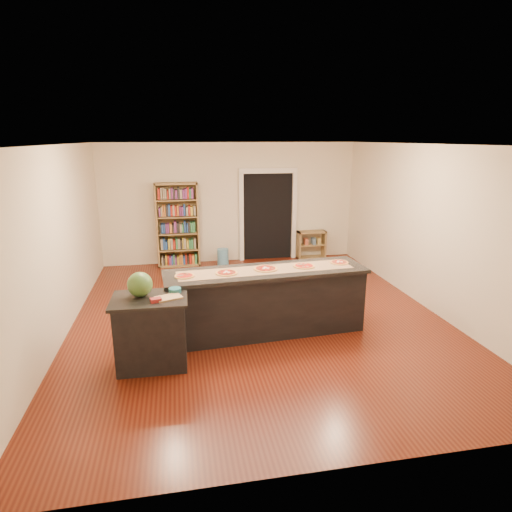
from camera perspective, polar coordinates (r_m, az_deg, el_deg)
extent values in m
cube|color=beige|center=(6.81, 0.31, 2.80)|extent=(6.00, 7.00, 2.80)
cube|color=#591E0F|center=(7.25, 0.29, -8.03)|extent=(6.00, 7.00, 0.01)
cube|color=white|center=(6.65, 0.33, 14.63)|extent=(6.00, 7.00, 0.01)
cube|color=black|center=(10.41, 1.56, 5.27)|extent=(1.20, 0.02, 2.10)
cube|color=silver|center=(10.25, -1.96, 5.11)|extent=(0.10, 0.08, 2.10)
cube|color=silver|center=(10.52, 5.09, 5.32)|extent=(0.10, 0.08, 2.10)
cube|color=silver|center=(10.23, 1.66, 11.30)|extent=(1.40, 0.08, 0.12)
cube|color=black|center=(6.54, 1.33, -6.26)|extent=(2.94, 0.74, 0.95)
cube|color=black|center=(6.38, 1.35, -2.09)|extent=(3.03, 0.82, 0.05)
cube|color=black|center=(5.79, -13.74, -9.97)|extent=(0.87, 0.61, 0.90)
cube|color=black|center=(5.61, -14.04, -5.62)|extent=(0.95, 0.70, 0.04)
cube|color=olive|center=(10.00, -10.40, 4.09)|extent=(0.96, 0.34, 1.93)
cube|color=olive|center=(10.66, 7.39, 1.51)|extent=(0.69, 0.29, 0.69)
cylinder|color=#508EB4|center=(10.08, -4.44, -0.12)|extent=(0.26, 0.26, 0.39)
cube|color=olive|center=(6.37, 1.35, -1.84)|extent=(2.65, 0.66, 0.00)
sphere|color=#144214|center=(5.63, -15.22, -3.68)|extent=(0.32, 0.32, 0.32)
cube|color=tan|center=(5.53, -11.58, -5.44)|extent=(0.37, 0.31, 0.02)
cube|color=maroon|center=(5.44, -13.20, -5.74)|extent=(0.15, 0.12, 0.05)
cylinder|color=#195966|center=(5.70, -10.77, -4.52)|extent=(0.16, 0.16, 0.06)
cylinder|color=tan|center=(6.14, -9.52, -2.64)|extent=(0.29, 0.29, 0.02)
cylinder|color=#A5190C|center=(6.13, -9.52, -2.56)|extent=(0.24, 0.24, 0.00)
cylinder|color=tan|center=(6.21, -3.95, -2.25)|extent=(0.33, 0.33, 0.02)
cylinder|color=#A5190C|center=(6.20, -3.95, -2.17)|extent=(0.27, 0.27, 0.00)
cylinder|color=tan|center=(6.39, 1.29, -1.69)|extent=(0.35, 0.35, 0.02)
cylinder|color=#A5190C|center=(6.39, 1.29, -1.61)|extent=(0.28, 0.28, 0.00)
cylinder|color=tan|center=(6.56, 6.42, -1.33)|extent=(0.35, 0.35, 0.02)
cylinder|color=#A5190C|center=(6.55, 6.43, -1.26)|extent=(0.29, 0.29, 0.00)
cylinder|color=tan|center=(6.83, 11.03, -0.84)|extent=(0.30, 0.30, 0.02)
cylinder|color=#A5190C|center=(6.83, 11.03, -0.76)|extent=(0.25, 0.25, 0.00)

